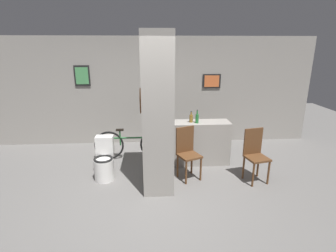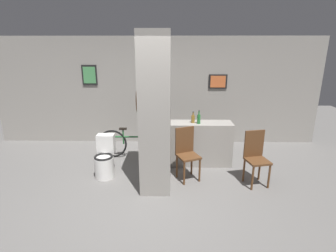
# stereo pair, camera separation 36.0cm
# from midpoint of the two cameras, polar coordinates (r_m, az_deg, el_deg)

# --- Properties ---
(ground_plane) EXTENTS (14.00, 14.00, 0.00)m
(ground_plane) POSITION_cam_midpoint_polar(r_m,az_deg,el_deg) (4.46, -6.01, -15.15)
(ground_plane) COLOR slate
(wall_back) EXTENTS (8.00, 0.09, 2.60)m
(wall_back) POSITION_cam_midpoint_polar(r_m,az_deg,el_deg) (6.49, -5.47, 7.48)
(wall_back) COLOR gray
(wall_back) RESTS_ON ground_plane
(pillar_center) EXTENTS (0.53, 0.91, 2.60)m
(pillar_center) POSITION_cam_midpoint_polar(r_m,az_deg,el_deg) (4.36, -4.69, 2.81)
(pillar_center) COLOR gray
(pillar_center) RESTS_ON ground_plane
(counter_shelf) EXTENTS (1.45, 0.44, 0.89)m
(counter_shelf) POSITION_cam_midpoint_polar(r_m,az_deg,el_deg) (5.46, 3.79, -3.64)
(counter_shelf) COLOR gray
(counter_shelf) RESTS_ON ground_plane
(toilet) EXTENTS (0.36, 0.52, 0.76)m
(toilet) POSITION_cam_midpoint_polar(r_m,az_deg,el_deg) (5.05, -15.72, -7.51)
(toilet) COLOR white
(toilet) RESTS_ON ground_plane
(chair_near_pillar) EXTENTS (0.48, 0.48, 0.96)m
(chair_near_pillar) POSITION_cam_midpoint_polar(r_m,az_deg,el_deg) (4.82, 2.09, -5.46)
(chair_near_pillar) COLOR brown
(chair_near_pillar) RESTS_ON ground_plane
(chair_by_doorway) EXTENTS (0.43, 0.43, 0.96)m
(chair_by_doorway) POSITION_cam_midpoint_polar(r_m,az_deg,el_deg) (4.92, 16.44, -5.69)
(chair_by_doorway) COLOR brown
(chair_by_doorway) RESTS_ON ground_plane
(bicycle) EXTENTS (1.61, 0.42, 0.68)m
(bicycle) POSITION_cam_midpoint_polar(r_m,az_deg,el_deg) (5.76, -9.62, -3.95)
(bicycle) COLOR black
(bicycle) RESTS_ON ground_plane
(bottle_tall) EXTENTS (0.07, 0.07, 0.28)m
(bottle_tall) POSITION_cam_midpoint_polar(r_m,az_deg,el_deg) (5.23, 4.39, 1.71)
(bottle_tall) COLOR #267233
(bottle_tall) RESTS_ON counter_shelf
(bottle_short) EXTENTS (0.07, 0.07, 0.24)m
(bottle_short) POSITION_cam_midpoint_polar(r_m,az_deg,el_deg) (5.28, 3.11, 1.71)
(bottle_short) COLOR olive
(bottle_short) RESTS_ON counter_shelf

